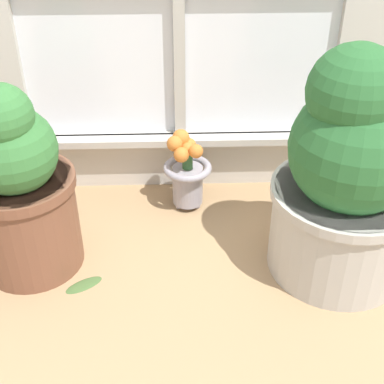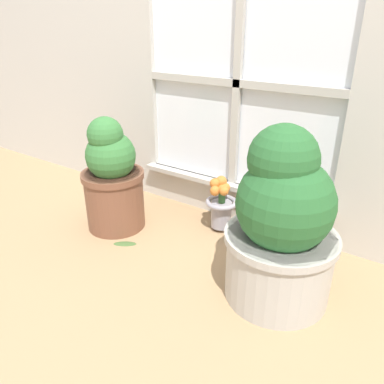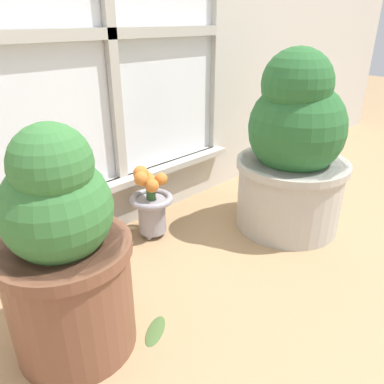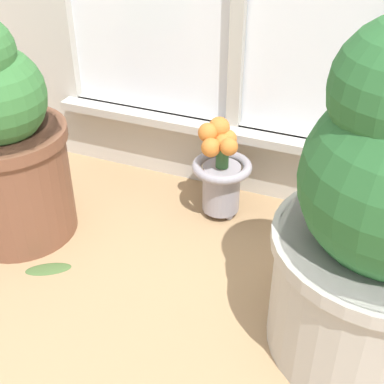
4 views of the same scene
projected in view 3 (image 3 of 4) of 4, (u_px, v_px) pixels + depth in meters
name	position (u px, v px, depth m)	size (l,w,h in m)	color
ground_plane	(244.00, 293.00, 1.12)	(10.00, 10.00, 0.00)	tan
potted_plant_left	(65.00, 256.00, 0.84)	(0.31, 0.31, 0.57)	brown
potted_plant_right	(293.00, 152.00, 1.36)	(0.41, 0.41, 0.67)	#B7B2A8
flower_vase	(151.00, 202.00, 1.36)	(0.16, 0.16, 0.28)	#99939E
fallen_leaf	(155.00, 330.00, 0.98)	(0.12, 0.10, 0.01)	#476633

